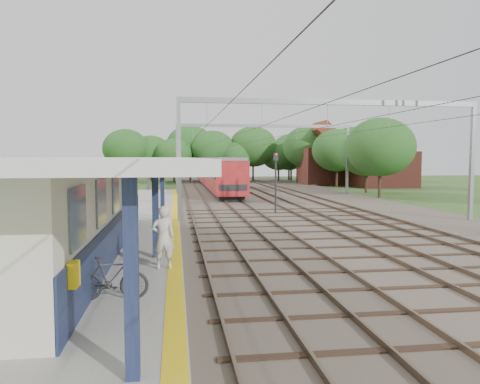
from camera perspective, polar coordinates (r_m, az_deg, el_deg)
ground at (r=12.11m, az=18.67°, el=-14.31°), size 160.00×160.00×0.00m
ballast_bed at (r=41.45m, az=4.96°, el=-0.93°), size 18.00×90.00×0.10m
platform at (r=24.62m, az=-13.19°, el=-4.32°), size 5.00×52.00×0.35m
yellow_stripe at (r=24.48m, az=-7.94°, el=-3.87°), size 0.45×52.00×0.01m
station_building at (r=17.71m, az=-19.82°, el=-1.70°), size 3.41×18.00×3.40m
canopy at (r=16.44m, az=-16.89°, el=3.51°), size 6.40×20.00×3.44m
rail_tracks at (r=40.96m, az=1.55°, el=-0.80°), size 11.80×88.00×0.15m
catenary_system at (r=36.59m, az=5.73°, el=6.93°), size 17.22×88.00×7.00m
tree_band at (r=67.97m, az=-0.26°, el=5.23°), size 31.72×30.88×8.82m
house_near at (r=62.05m, az=17.10°, el=3.34°), size 7.00×6.12×7.89m
house_far at (r=65.76m, az=10.93°, el=3.71°), size 8.00×6.12×8.66m
person at (r=14.72m, az=-9.34°, el=-5.47°), size 0.75×0.53×1.97m
bicycle at (r=11.92m, az=-15.44°, el=-10.09°), size 1.80×0.53×1.08m
train at (r=55.53m, az=-3.04°, el=2.47°), size 2.78×34.61×3.66m
signal_post at (r=30.87m, az=4.37°, el=1.88°), size 0.31×0.27×4.10m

